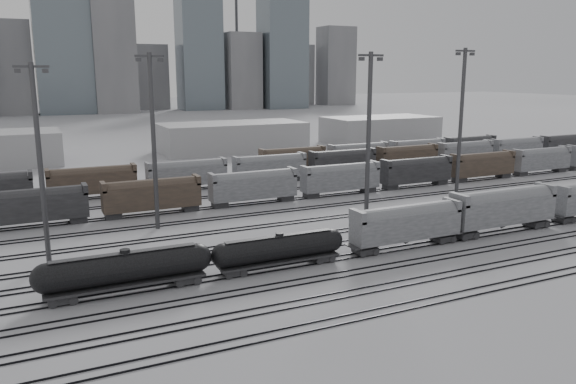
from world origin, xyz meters
name	(u,v)px	position (x,y,z in m)	size (l,w,h in m)	color
ground	(415,249)	(0.00, 0.00, 0.00)	(900.00, 900.00, 0.00)	#B8B8BD
tracks	(343,217)	(0.00, 17.50, 0.08)	(220.00, 71.50, 0.16)	black
tank_car_a	(126,269)	(-35.25, 1.00, 2.53)	(17.69, 2.95, 4.37)	black
tank_car_b	(280,249)	(-18.33, 1.00, 2.29)	(16.05, 2.67, 3.97)	black
hopper_car_a	(406,222)	(-0.80, 1.00, 3.35)	(15.18, 3.02, 5.43)	black
hopper_car_b	(503,207)	(15.59, 1.00, 3.69)	(16.69, 3.32, 5.97)	black
light_mast_a	(40,161)	(-41.91, 13.66, 12.13)	(3.66, 0.59, 22.86)	#3C3C3E
light_mast_b	(153,138)	(-27.10, 23.65, 12.95)	(3.91, 0.63, 24.42)	#3C3C3E
light_mast_c	(369,137)	(0.09, 11.42, 13.02)	(3.93, 0.63, 24.54)	#3C3C3E
light_mast_d	(461,119)	(26.87, 22.64, 13.76)	(4.15, 0.66, 25.94)	#3C3C3E
bg_string_near	(340,179)	(8.00, 32.00, 2.80)	(151.00, 3.00, 5.60)	gray
bg_string_mid	(343,163)	(18.00, 48.00, 2.80)	(151.00, 3.00, 5.60)	black
bg_string_far	(388,153)	(35.50, 56.00, 2.80)	(66.00, 3.00, 5.60)	brown
warehouse_mid	(232,137)	(10.00, 95.00, 4.00)	(40.00, 18.00, 8.00)	#9FA0A2
warehouse_right	(380,129)	(60.00, 95.00, 4.00)	(35.00, 18.00, 8.00)	#9FA0A2
skyline	(120,49)	(10.84, 280.00, 34.73)	(316.00, 22.40, 95.00)	gray
crane_left	(38,8)	(-28.74, 305.00, 57.39)	(42.00, 1.80, 100.00)	#3C3C3E
crane_right	(238,17)	(91.26, 305.00, 57.39)	(42.00, 1.80, 100.00)	#3C3C3E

